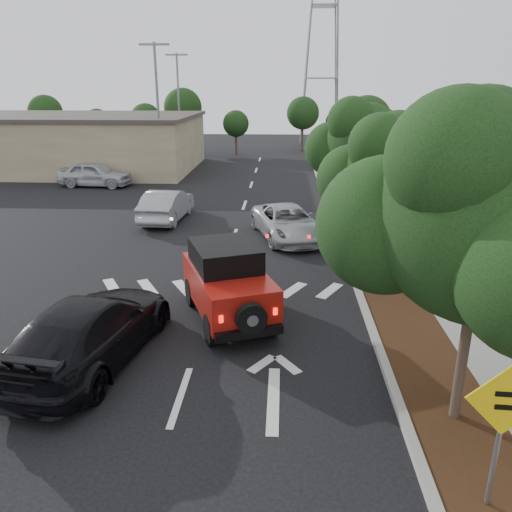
# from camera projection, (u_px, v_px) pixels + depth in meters

# --- Properties ---
(ground) EXTENTS (120.00, 120.00, 0.00)m
(ground) POSITION_uv_depth(u_px,v_px,m) (180.00, 396.00, 10.71)
(ground) COLOR black
(ground) RESTS_ON ground
(curb) EXTENTS (0.20, 70.00, 0.15)m
(curb) POSITION_uv_depth(u_px,v_px,m) (339.00, 236.00, 21.78)
(curb) COLOR #9E9B93
(curb) RESTS_ON ground
(planting_strip) EXTENTS (1.80, 70.00, 0.12)m
(planting_strip) POSITION_uv_depth(u_px,v_px,m) (362.00, 237.00, 21.74)
(planting_strip) COLOR black
(planting_strip) RESTS_ON ground
(sidewalk) EXTENTS (2.00, 70.00, 0.12)m
(sidewalk) POSITION_uv_depth(u_px,v_px,m) (406.00, 237.00, 21.64)
(sidewalk) COLOR gray
(sidewalk) RESTS_ON ground
(hedge) EXTENTS (0.80, 70.00, 0.80)m
(hedge) POSITION_uv_depth(u_px,v_px,m) (440.00, 230.00, 21.46)
(hedge) COLOR black
(hedge) RESTS_ON ground
(commercial_building) EXTENTS (22.00, 12.00, 4.00)m
(commercial_building) POSITION_uv_depth(u_px,v_px,m) (53.00, 143.00, 39.21)
(commercial_building) COLOR gray
(commercial_building) RESTS_ON ground
(transmission_tower) EXTENTS (7.00, 4.00, 28.00)m
(transmission_tower) POSITION_uv_depth(u_px,v_px,m) (318.00, 145.00, 55.73)
(transmission_tower) COLOR slate
(transmission_tower) RESTS_ON ground
(street_tree_near) EXTENTS (3.80, 3.80, 5.92)m
(street_tree_near) POSITION_uv_depth(u_px,v_px,m) (453.00, 420.00, 9.95)
(street_tree_near) COLOR black
(street_tree_near) RESTS_ON ground
(street_tree_mid) EXTENTS (3.20, 3.20, 5.32)m
(street_tree_mid) POSITION_uv_depth(u_px,v_px,m) (386.00, 286.00, 16.56)
(street_tree_mid) COLOR black
(street_tree_mid) RESTS_ON ground
(street_tree_far) EXTENTS (3.40, 3.40, 5.62)m
(street_tree_far) POSITION_uv_depth(u_px,v_px,m) (359.00, 232.00, 22.70)
(street_tree_far) COLOR black
(street_tree_far) RESTS_ON ground
(light_pole_a) EXTENTS (2.00, 0.22, 9.00)m
(light_pole_a) POSITION_uv_depth(u_px,v_px,m) (162.00, 178.00, 35.60)
(light_pole_a) COLOR slate
(light_pole_a) RESTS_ON ground
(light_pole_b) EXTENTS (2.00, 0.22, 9.00)m
(light_pole_b) POSITION_uv_depth(u_px,v_px,m) (181.00, 156.00, 46.98)
(light_pole_b) COLOR slate
(light_pole_b) RESTS_ON ground
(red_jeep) EXTENTS (3.11, 4.37, 2.14)m
(red_jeep) POSITION_uv_depth(u_px,v_px,m) (226.00, 281.00, 14.11)
(red_jeep) COLOR black
(red_jeep) RESTS_ON ground
(silver_suv_ahead) EXTENTS (3.62, 5.45, 1.39)m
(silver_suv_ahead) POSITION_uv_depth(u_px,v_px,m) (288.00, 223.00, 21.56)
(silver_suv_ahead) COLOR #ABAFB3
(silver_suv_ahead) RESTS_ON ground
(black_suv_oncoming) EXTENTS (3.13, 5.86, 1.62)m
(black_suv_oncoming) POSITION_uv_depth(u_px,v_px,m) (91.00, 330.00, 11.89)
(black_suv_oncoming) COLOR black
(black_suv_oncoming) RESTS_ON ground
(silver_sedan_oncoming) EXTENTS (1.90, 4.71, 1.52)m
(silver_sedan_oncoming) POSITION_uv_depth(u_px,v_px,m) (167.00, 205.00, 24.39)
(silver_sedan_oncoming) COLOR #989B9F
(silver_sedan_oncoming) RESTS_ON ground
(parked_suv) EXTENTS (4.88, 2.35, 1.61)m
(parked_suv) POSITION_uv_depth(u_px,v_px,m) (95.00, 174.00, 32.58)
(parked_suv) COLOR #B6BABF
(parked_suv) RESTS_ON ground
(speed_hump_sign) EXTENTS (1.17, 0.12, 2.50)m
(speed_hump_sign) POSITION_uv_depth(u_px,v_px,m) (503.00, 418.00, 7.28)
(speed_hump_sign) COLOR slate
(speed_hump_sign) RESTS_ON ground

